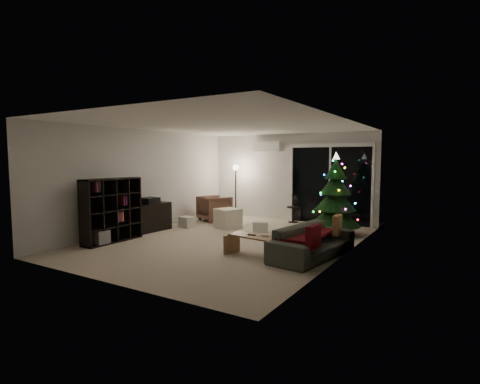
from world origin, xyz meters
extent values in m
plane|color=beige|center=(0.00, 0.00, 0.00)|extent=(6.50, 6.50, 0.00)
plane|color=white|center=(0.00, 0.00, 2.50)|extent=(6.50, 6.50, 0.00)
cube|color=silver|center=(0.00, 3.25, 1.25)|extent=(5.00, 0.02, 2.50)
cube|color=silver|center=(0.00, -3.25, 1.25)|extent=(5.00, 0.02, 2.50)
cube|color=silver|center=(-2.50, 0.00, 1.25)|extent=(0.02, 6.50, 2.50)
cube|color=silver|center=(2.50, 0.00, 1.25)|extent=(0.02, 6.50, 2.50)
cube|color=black|center=(1.20, 3.23, 1.05)|extent=(2.20, 0.02, 2.10)
cube|color=white|center=(-0.70, 3.13, 2.15)|extent=(0.90, 0.22, 0.28)
cube|color=#3F3833|center=(1.20, 3.75, -0.05)|extent=(2.60, 1.00, 0.10)
cube|color=white|center=(1.20, 4.15, 0.50)|extent=(2.20, 0.06, 1.00)
cube|color=black|center=(-2.25, -0.12, 0.34)|extent=(0.47, 1.12, 0.69)
cube|color=black|center=(-2.25, -0.12, 0.76)|extent=(0.35, 0.41, 0.15)
imported|color=brown|center=(-1.79, 1.99, 0.36)|extent=(1.04, 1.05, 0.73)
cube|color=silver|center=(-0.85, 1.26, 0.25)|extent=(0.72, 0.72, 0.50)
cube|color=white|center=(-1.83, 0.80, 0.14)|extent=(0.44, 0.38, 0.27)
cube|color=white|center=(0.13, 1.19, 0.13)|extent=(0.46, 0.43, 0.26)
cylinder|color=black|center=(0.27, 2.89, 0.22)|extent=(0.43, 0.43, 0.45)
cylinder|color=black|center=(-1.54, 2.74, 0.77)|extent=(0.25, 0.25, 1.54)
imported|color=#535B4E|center=(2.05, -0.37, 0.29)|extent=(1.04, 2.06, 0.57)
cube|color=maroon|center=(1.95, -0.37, 0.42)|extent=(0.61, 1.42, 0.05)
cube|color=brown|center=(2.30, 0.28, 0.52)|extent=(0.15, 0.39, 0.38)
cube|color=maroon|center=(2.30, -1.02, 0.52)|extent=(0.14, 0.38, 0.38)
cube|color=black|center=(1.07, -0.88, 0.40)|extent=(0.15, 0.05, 0.02)
cube|color=slate|center=(1.32, -0.83, 0.40)|extent=(0.15, 0.09, 0.02)
cone|color=#143F17|center=(1.77, 1.84, 0.97)|extent=(1.21, 1.21, 1.94)
camera|label=1|loc=(4.39, -6.75, 1.79)|focal=28.00mm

